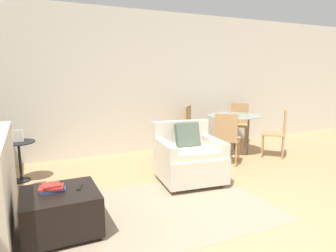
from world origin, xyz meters
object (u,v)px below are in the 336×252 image
object	(u,v)px
dining_chair_near_left	(227,135)
dining_chair_near_right	(279,130)
book_stack	(52,188)
picture_frame	(18,136)
tv_remote_primary	(79,187)
side_table	(19,153)
dining_table	(234,120)
dining_chair_far_left	(192,124)
armchair	(189,158)
ottoman	(61,211)
dining_chair_far_right	(239,121)

from	to	relation	value
dining_chair_near_left	dining_chair_near_right	distance (m)	1.18
book_stack	picture_frame	bearing A→B (deg)	100.51
tv_remote_primary	side_table	world-z (taller)	side_table
tv_remote_primary	dining_table	world-z (taller)	dining_table
picture_frame	dining_chair_far_left	world-z (taller)	dining_chair_far_left
armchair	dining_chair_far_left	size ratio (longest dim) A/B	1.06
tv_remote_primary	book_stack	bearing A→B (deg)	175.77
dining_chair_near_left	dining_chair_far_left	world-z (taller)	same
armchair	book_stack	xyz separation A→B (m)	(-1.90, -0.68, 0.11)
dining_chair_near_right	armchair	bearing A→B (deg)	-168.64
ottoman	picture_frame	size ratio (longest dim) A/B	4.15
book_stack	side_table	bearing A→B (deg)	100.51
dining_table	dining_chair_near_right	xyz separation A→B (m)	(0.59, -0.59, -0.14)
armchair	picture_frame	distance (m)	2.48
armchair	picture_frame	world-z (taller)	armchair
book_stack	dining_table	bearing A→B (deg)	26.12
ottoman	dining_table	size ratio (longest dim) A/B	0.70
ottoman	dining_chair_far_right	bearing A→B (deg)	30.41
dining_chair_near_right	dining_chair_far_right	xyz separation A→B (m)	(0.00, 1.18, 0.00)
tv_remote_primary	dining_chair_near_right	world-z (taller)	dining_chair_near_right
picture_frame	dining_chair_far_right	distance (m)	4.41
dining_chair_near_left	ottoman	bearing A→B (deg)	-157.53
armchair	book_stack	world-z (taller)	armchair
picture_frame	dining_chair_far_right	xyz separation A→B (m)	(4.37, 0.57, -0.16)
dining_chair_near_right	picture_frame	bearing A→B (deg)	172.02
ottoman	dining_chair_near_left	world-z (taller)	dining_chair_near_left
tv_remote_primary	dining_chair_far_right	bearing A→B (deg)	31.28
armchair	side_table	world-z (taller)	armchair
dining_table	picture_frame	bearing A→B (deg)	179.64
book_stack	side_table	size ratio (longest dim) A/B	0.44
armchair	dining_chair_near_right	distance (m)	2.20
ottoman	dining_chair_near_right	xyz separation A→B (m)	(3.99, 1.16, 0.28)
book_stack	dining_chair_far_right	distance (m)	4.66
side_table	dining_table	world-z (taller)	dining_table
armchair	dining_chair_far_right	size ratio (longest dim) A/B	1.06
tv_remote_primary	picture_frame	bearing A→B (deg)	108.31
dining_chair_far_right	picture_frame	bearing A→B (deg)	-172.62
tv_remote_primary	dining_chair_near_left	world-z (taller)	dining_chair_near_left
dining_chair_near_left	dining_chair_far_right	bearing A→B (deg)	45.00
dining_chair_near_right	dining_chair_far_left	xyz separation A→B (m)	(-1.18, 1.18, 0.00)
side_table	armchair	bearing A→B (deg)	-25.23
dining_chair_far_left	dining_chair_near_left	bearing A→B (deg)	-90.00
dining_chair_far_left	tv_remote_primary	bearing A→B (deg)	-138.61
ottoman	dining_chair_far_left	distance (m)	3.67
dining_chair_near_left	side_table	bearing A→B (deg)	169.13
tv_remote_primary	dining_table	bearing A→B (deg)	28.17
book_stack	tv_remote_primary	bearing A→B (deg)	-4.23
book_stack	dining_chair_far_left	size ratio (longest dim) A/B	0.29
ottoman	picture_frame	xyz separation A→B (m)	(-0.38, 1.78, 0.44)
dining_chair_far_right	tv_remote_primary	bearing A→B (deg)	-148.72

